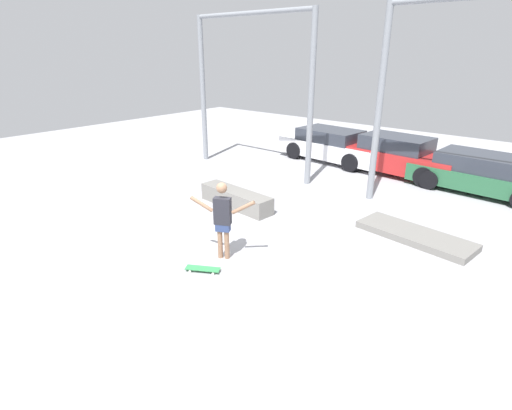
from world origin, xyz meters
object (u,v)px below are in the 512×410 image
(skateboard, at_px, (203,269))
(parked_car_green, at_px, (481,174))
(parked_car_red, at_px, (398,156))
(skateboarder, at_px, (223,216))
(grind_box, at_px, (236,199))
(parked_car_white, at_px, (332,146))
(manual_pad, at_px, (415,235))

(skateboard, height_order, parked_car_green, parked_car_green)
(skateboard, height_order, parked_car_red, parked_car_red)
(skateboarder, xyz_separation_m, grind_box, (-1.96, 2.52, -0.77))
(skateboarder, bearing_deg, parked_car_green, 41.84)
(skateboarder, height_order, parked_car_red, skateboarder)
(parked_car_white, relative_size, parked_car_green, 1.04)
(grind_box, distance_m, manual_pad, 5.09)
(parked_car_green, bearing_deg, grind_box, -126.48)
(skateboarder, xyz_separation_m, skateboard, (0.08, -0.72, -0.96))
(skateboarder, distance_m, manual_pad, 4.90)
(manual_pad, distance_m, parked_car_white, 7.62)
(parked_car_white, bearing_deg, manual_pad, -39.08)
(grind_box, xyz_separation_m, parked_car_green, (5.22, 6.22, 0.36))
(parked_car_red, bearing_deg, skateboard, -86.63)
(skateboarder, relative_size, parked_car_red, 0.40)
(grind_box, height_order, parked_car_red, parked_car_red)
(parked_car_white, height_order, parked_car_green, parked_car_white)
(grind_box, relative_size, parked_car_green, 0.56)
(manual_pad, height_order, parked_car_white, parked_car_white)
(grind_box, relative_size, parked_car_red, 0.56)
(skateboard, relative_size, grind_box, 0.30)
(skateboarder, bearing_deg, parked_car_red, 59.97)
(skateboarder, distance_m, grind_box, 3.28)
(grind_box, distance_m, parked_car_white, 6.59)
(skateboard, xyz_separation_m, manual_pad, (2.87, 4.52, 0.02))
(skateboard, bearing_deg, parked_car_white, 74.92)
(grind_box, bearing_deg, parked_car_green, 49.98)
(skateboard, bearing_deg, manual_pad, 27.61)
(manual_pad, relative_size, parked_car_green, 0.62)
(skateboarder, height_order, skateboard, skateboarder)
(parked_car_red, bearing_deg, parked_car_white, -177.15)
(parked_car_white, distance_m, parked_car_red, 2.89)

